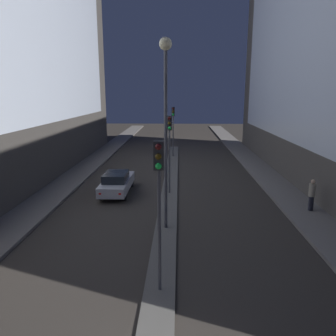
% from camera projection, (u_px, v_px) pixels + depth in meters
% --- Properties ---
extents(median_strip, '(1.07, 33.45, 0.11)m').
position_uv_depth(median_strip, '(170.00, 184.00, 24.25)').
color(median_strip, '#56544F').
rests_on(median_strip, ground).
extents(traffic_light_near, '(0.32, 0.42, 5.09)m').
position_uv_depth(traffic_light_near, '(159.00, 185.00, 10.27)').
color(traffic_light_near, '#4C4C51').
rests_on(traffic_light_near, median_strip).
extents(traffic_light_mid, '(0.32, 0.42, 5.09)m').
position_uv_depth(traffic_light_mid, '(169.00, 138.00, 21.02)').
color(traffic_light_mid, '#4C4C51').
rests_on(traffic_light_mid, median_strip).
extents(traffic_light_far, '(0.32, 0.42, 5.09)m').
position_uv_depth(traffic_light_far, '(173.00, 121.00, 33.55)').
color(traffic_light_far, '#4C4C51').
rests_on(traffic_light_far, median_strip).
extents(street_lamp, '(0.57, 0.57, 8.90)m').
position_uv_depth(street_lamp, '(166.00, 98.00, 14.84)').
color(street_lamp, '#4C4C51').
rests_on(street_lamp, median_strip).
extents(car_left_lane, '(1.72, 4.74, 1.48)m').
position_uv_depth(car_left_lane, '(117.00, 182.00, 21.96)').
color(car_left_lane, '#B2B2B7').
rests_on(car_left_lane, ground).
extents(pedestrian_on_right_sidewalk, '(0.37, 0.37, 1.80)m').
position_uv_depth(pedestrian_on_right_sidewalk, '(312.00, 194.00, 18.23)').
color(pedestrian_on_right_sidewalk, black).
rests_on(pedestrian_on_right_sidewalk, sidewalk_right).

